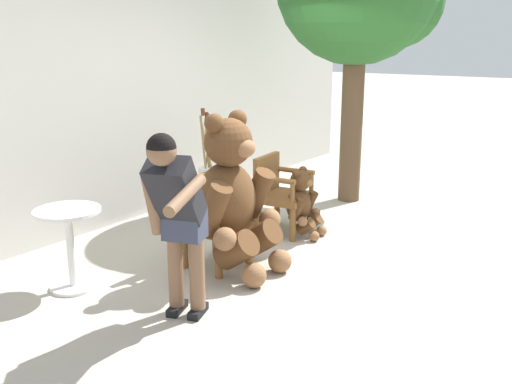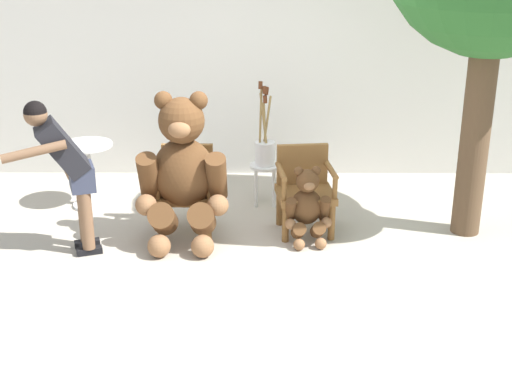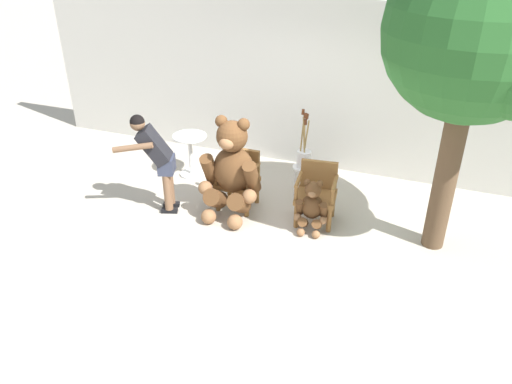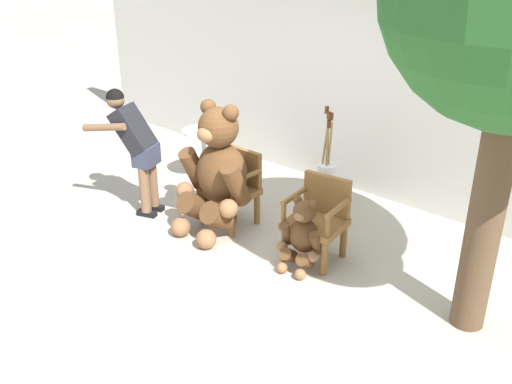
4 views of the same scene
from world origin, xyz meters
TOP-DOWN VIEW (x-y plane):
  - ground_plane at (0.00, 0.00)m, footprint 60.00×60.00m
  - back_wall at (0.00, 2.40)m, footprint 10.00×0.16m
  - wooden_chair_left at (-0.60, 0.60)m, footprint 0.56×0.52m
  - wooden_chair_right at (0.59, 0.60)m, footprint 0.61×0.58m
  - teddy_bear_large at (-0.60, 0.34)m, footprint 0.89×0.84m
  - teddy_bear_small at (0.60, 0.32)m, footprint 0.47×0.46m
  - person_visitor at (-1.64, 0.05)m, footprint 0.75×0.65m
  - white_stool at (0.20, 1.30)m, footprint 0.34×0.34m
  - brush_bucket at (0.20, 1.30)m, footprint 0.22×0.22m
  - round_side_table at (-1.74, 1.23)m, footprint 0.56×0.56m
  - patio_tree at (2.32, 0.50)m, footprint 2.14×2.04m

SIDE VIEW (x-z plane):
  - ground_plane at x=0.00m, z-range 0.00..0.00m
  - white_stool at x=0.20m, z-range 0.13..0.59m
  - teddy_bear_small at x=0.60m, z-range -0.01..0.76m
  - round_side_table at x=-1.74m, z-range 0.09..0.81m
  - wooden_chair_left at x=-0.60m, z-range 0.03..0.89m
  - wooden_chair_right at x=0.59m, z-range 0.03..0.89m
  - brush_bucket at x=0.20m, z-range 0.19..1.12m
  - teddy_bear_large at x=-0.60m, z-range -0.02..1.47m
  - person_visitor at x=-1.64m, z-range 0.15..1.65m
  - back_wall at x=0.00m, z-range 0.00..2.80m
  - patio_tree at x=2.32m, z-range 0.82..4.64m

